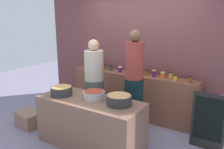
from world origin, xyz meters
TOP-DOWN VIEW (x-y plane):
  - ground at (0.00, 0.00)m, footprint 12.00×12.00m
  - storefront_wall at (0.00, 1.45)m, footprint 4.80×0.12m
  - display_shelf at (0.00, 1.10)m, footprint 2.70×0.36m
  - prep_table at (0.00, -0.30)m, footprint 1.70×0.70m
  - preserve_jar_0 at (-1.05, 1.17)m, footprint 0.09×0.09m
  - preserve_jar_1 at (-0.93, 1.16)m, footprint 0.08×0.08m
  - preserve_jar_2 at (-0.79, 1.17)m, footprint 0.08×0.08m
  - preserve_jar_3 at (-0.69, 1.12)m, footprint 0.09×0.09m
  - preserve_jar_4 at (-0.51, 1.10)m, footprint 0.09×0.09m
  - preserve_jar_5 at (-0.27, 1.09)m, footprint 0.09×0.09m
  - preserve_jar_6 at (-0.06, 1.15)m, footprint 0.09×0.09m
  - preserve_jar_7 at (0.07, 1.08)m, footprint 0.08×0.08m
  - preserve_jar_8 at (0.19, 1.11)m, footprint 0.09×0.09m
  - preserve_jar_9 at (0.32, 1.14)m, footprint 0.09×0.09m
  - preserve_jar_10 at (0.48, 1.12)m, footprint 0.08×0.08m
  - preserve_jar_11 at (0.65, 1.13)m, footprint 0.09×0.09m
  - preserve_jar_12 at (0.79, 1.17)m, footprint 0.07×0.07m
  - preserve_jar_13 at (0.92, 1.05)m, footprint 0.07×0.07m
  - preserve_jar_14 at (1.18, 1.05)m, footprint 0.07×0.07m
  - cooking_pot_left at (-0.52, -0.37)m, footprint 0.35×0.35m
  - cooking_pot_center at (0.03, -0.23)m, footprint 0.34×0.34m
  - cooking_pot_right at (0.49, -0.24)m, footprint 0.37×0.37m
  - cook_with_tongs at (-0.39, 0.35)m, footprint 0.37×0.37m
  - cook_in_cap at (0.39, 0.44)m, footprint 0.33×0.33m
  - bread_crate at (-1.41, -0.41)m, footprint 0.52×0.38m
  - chalkboard_sign at (1.60, 0.60)m, footprint 0.50×0.05m

SIDE VIEW (x-z plane):
  - ground at x=0.00m, z-range 0.00..0.00m
  - bread_crate at x=-1.41m, z-range 0.00..0.28m
  - prep_table at x=0.00m, z-range 0.00..0.79m
  - display_shelf at x=0.00m, z-range 0.00..0.91m
  - chalkboard_sign at x=1.60m, z-range 0.01..0.92m
  - cook_with_tongs at x=-0.39m, z-range -0.08..1.57m
  - cook_in_cap at x=0.39m, z-range -0.07..1.76m
  - cooking_pot_center at x=0.03m, z-range 0.78..0.91m
  - cooking_pot_left at x=-0.52m, z-range 0.78..0.93m
  - cooking_pot_right at x=0.49m, z-range 0.78..0.93m
  - preserve_jar_0 at x=-1.05m, z-range 0.91..1.01m
  - preserve_jar_8 at x=0.19m, z-range 0.91..1.01m
  - preserve_jar_7 at x=0.07m, z-range 0.91..1.01m
  - preserve_jar_1 at x=-0.93m, z-range 0.91..1.01m
  - preserve_jar_13 at x=0.92m, z-range 0.91..1.02m
  - preserve_jar_9 at x=0.32m, z-range 0.91..1.02m
  - preserve_jar_6 at x=-0.06m, z-range 0.91..1.02m
  - preserve_jar_11 at x=0.65m, z-range 0.91..1.02m
  - preserve_jar_3 at x=-0.69m, z-range 0.91..1.02m
  - preserve_jar_14 at x=1.18m, z-range 0.91..1.02m
  - preserve_jar_5 at x=-0.27m, z-range 0.91..1.03m
  - preserve_jar_12 at x=0.79m, z-range 0.91..1.03m
  - preserve_jar_4 at x=-0.51m, z-range 0.91..1.04m
  - preserve_jar_10 at x=0.48m, z-range 0.91..1.04m
  - preserve_jar_2 at x=-0.79m, z-range 0.91..1.05m
  - storefront_wall at x=0.00m, z-range 0.00..3.00m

